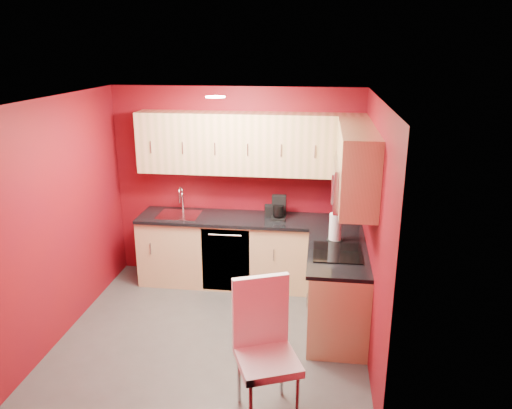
% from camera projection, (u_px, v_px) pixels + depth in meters
% --- Properties ---
extents(floor, '(3.20, 3.20, 0.00)m').
position_uv_depth(floor, '(215.00, 331.00, 5.44)').
color(floor, '#43413F').
rests_on(floor, ground).
extents(ceiling, '(3.20, 3.20, 0.00)m').
position_uv_depth(ceiling, '(209.00, 98.00, 4.68)').
color(ceiling, white).
rests_on(ceiling, wall_back).
extents(wall_back, '(3.20, 0.00, 3.20)m').
position_uv_depth(wall_back, '(237.00, 185.00, 6.48)').
color(wall_back, maroon).
rests_on(wall_back, floor).
extents(wall_front, '(3.20, 0.00, 3.20)m').
position_uv_depth(wall_front, '(169.00, 293.00, 3.64)').
color(wall_front, maroon).
rests_on(wall_front, floor).
extents(wall_left, '(0.00, 3.00, 3.00)m').
position_uv_depth(wall_left, '(64.00, 217.00, 5.26)').
color(wall_left, maroon).
rests_on(wall_left, floor).
extents(wall_right, '(0.00, 3.00, 3.00)m').
position_uv_depth(wall_right, '(373.00, 231.00, 4.86)').
color(wall_right, maroon).
rests_on(wall_right, floor).
extents(base_cabinets_back, '(2.80, 0.60, 0.87)m').
position_uv_depth(base_cabinets_back, '(249.00, 252.00, 6.42)').
color(base_cabinets_back, tan).
rests_on(base_cabinets_back, floor).
extents(base_cabinets_right, '(0.60, 1.30, 0.87)m').
position_uv_depth(base_cabinets_right, '(337.00, 292.00, 5.38)').
color(base_cabinets_right, tan).
rests_on(base_cabinets_right, floor).
extents(countertop_back, '(2.80, 0.63, 0.04)m').
position_uv_depth(countertop_back, '(249.00, 219.00, 6.27)').
color(countertop_back, black).
rests_on(countertop_back, base_cabinets_back).
extents(countertop_right, '(0.63, 1.27, 0.04)m').
position_uv_depth(countertop_right, '(338.00, 254.00, 5.23)').
color(countertop_right, black).
rests_on(countertop_right, base_cabinets_right).
extents(upper_cabinets_back, '(2.80, 0.35, 0.75)m').
position_uv_depth(upper_cabinets_back, '(250.00, 144.00, 6.11)').
color(upper_cabinets_back, '#DAAC7B').
rests_on(upper_cabinets_back, wall_back).
extents(upper_cabinets_right, '(0.35, 1.55, 0.75)m').
position_uv_depth(upper_cabinets_right, '(356.00, 157.00, 5.11)').
color(upper_cabinets_right, '#DAAC7B').
rests_on(upper_cabinets_right, wall_right).
extents(microwave, '(0.42, 0.76, 0.42)m').
position_uv_depth(microwave, '(353.00, 184.00, 4.95)').
color(microwave, silver).
rests_on(microwave, upper_cabinets_right).
extents(cooktop, '(0.50, 0.55, 0.01)m').
position_uv_depth(cooktop, '(337.00, 253.00, 5.19)').
color(cooktop, black).
rests_on(cooktop, countertop_right).
extents(sink, '(0.52, 0.42, 0.35)m').
position_uv_depth(sink, '(179.00, 212.00, 6.38)').
color(sink, silver).
rests_on(sink, countertop_back).
extents(dishwasher_front, '(0.60, 0.02, 0.82)m').
position_uv_depth(dishwasher_front, '(226.00, 260.00, 6.17)').
color(dishwasher_front, black).
rests_on(dishwasher_front, base_cabinets_back).
extents(downlight, '(0.20, 0.20, 0.01)m').
position_uv_depth(downlight, '(215.00, 97.00, 4.97)').
color(downlight, white).
rests_on(downlight, ceiling).
extents(coffee_maker, '(0.17, 0.23, 0.29)m').
position_uv_depth(coffee_maker, '(279.00, 208.00, 6.18)').
color(coffee_maker, black).
rests_on(coffee_maker, countertop_back).
extents(napkin_holder, '(0.15, 0.15, 0.14)m').
position_uv_depth(napkin_holder, '(270.00, 211.00, 6.31)').
color(napkin_holder, black).
rests_on(napkin_holder, countertop_back).
extents(paper_towel, '(0.20, 0.20, 0.31)m').
position_uv_depth(paper_towel, '(335.00, 227.00, 5.49)').
color(paper_towel, silver).
rests_on(paper_towel, countertop_right).
extents(dining_chair, '(0.63, 0.64, 1.18)m').
position_uv_depth(dining_chair, '(267.00, 354.00, 4.04)').
color(dining_chair, white).
rests_on(dining_chair, floor).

